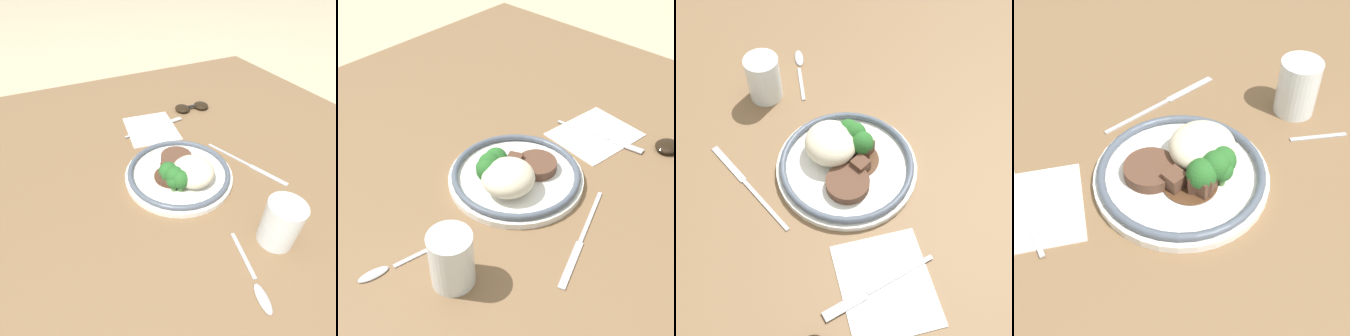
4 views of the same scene
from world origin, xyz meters
TOP-DOWN VIEW (x-y plane):
  - ground_plane at (0.00, 0.00)m, footprint 8.00×8.00m
  - dining_table at (0.00, 0.00)m, footprint 1.34×1.30m
  - napkin at (-0.24, 0.02)m, footprint 0.18×0.16m
  - plate at (-0.01, -0.01)m, footprint 0.25×0.25m
  - juice_glass at (0.21, 0.07)m, footprint 0.07×0.07m
  - fork at (-0.24, 0.05)m, footprint 0.04×0.19m
  - knife at (0.02, 0.17)m, footprint 0.22×0.08m

SIDE VIEW (x-z plane):
  - ground_plane at x=0.00m, z-range 0.00..0.00m
  - dining_table at x=0.00m, z-range 0.00..0.04m
  - napkin at x=-0.24m, z-range 0.04..0.05m
  - knife at x=0.02m, z-range 0.04..0.05m
  - fork at x=-0.24m, z-range 0.05..0.05m
  - plate at x=-0.01m, z-range 0.03..0.10m
  - juice_glass at x=0.21m, z-range 0.04..0.13m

